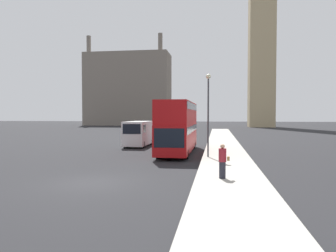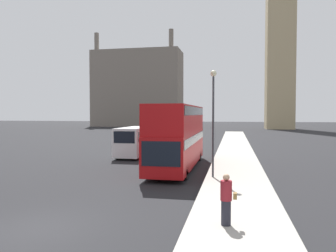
% 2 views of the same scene
% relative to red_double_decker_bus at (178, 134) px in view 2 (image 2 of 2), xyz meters
% --- Properties ---
extents(ground_plane, '(300.00, 300.00, 0.00)m').
position_rel_red_double_decker_bus_xyz_m(ground_plane, '(-2.74, -13.18, -2.46)').
color(ground_plane, black).
extents(sidewalk_strip, '(3.58, 120.00, 0.15)m').
position_rel_red_double_decker_bus_xyz_m(sidewalk_strip, '(4.05, -13.18, -2.39)').
color(sidewalk_strip, '#ADA89E').
rests_on(sidewalk_strip, ground_plane).
extents(building_block_distant, '(26.72, 11.16, 28.01)m').
position_rel_red_double_decker_bus_xyz_m(building_block_distant, '(-25.11, 74.49, 9.05)').
color(building_block_distant, slate).
rests_on(building_block_distant, ground_plane).
extents(red_double_decker_bus, '(2.51, 11.32, 4.44)m').
position_rel_red_double_decker_bus_xyz_m(red_double_decker_bus, '(0.00, 0.00, 0.00)').
color(red_double_decker_bus, '#A80F11').
rests_on(red_double_decker_bus, ground_plane).
extents(white_van, '(2.14, 5.86, 2.64)m').
position_rel_red_double_decker_bus_xyz_m(white_van, '(-4.90, 5.39, -1.05)').
color(white_van, white).
rests_on(white_van, ground_plane).
extents(pedestrian, '(0.54, 0.38, 1.73)m').
position_rel_red_double_decker_bus_xyz_m(pedestrian, '(3.63, -11.86, -1.45)').
color(pedestrian, '#23232D').
rests_on(pedestrian, sidewalk_strip).
extents(street_lamp, '(0.36, 0.36, 6.26)m').
position_rel_red_double_decker_bus_xyz_m(street_lamp, '(2.68, -3.57, 1.75)').
color(street_lamp, '#38383D').
rests_on(street_lamp, sidewalk_strip).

